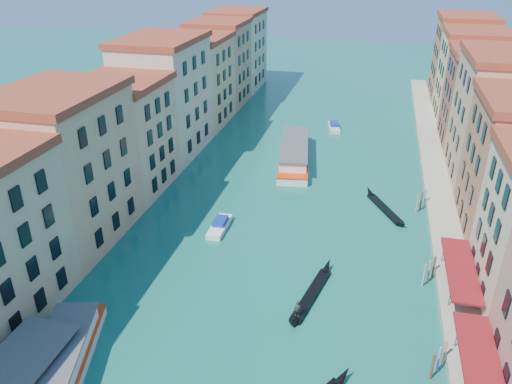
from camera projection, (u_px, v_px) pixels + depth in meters
left_bank_palazzos at (150, 111)px, 84.66m from camera, size 12.80×128.40×21.00m
right_bank_palazzos at (505, 138)px, 72.94m from camera, size 12.80×128.40×21.00m
quay at (437, 188)px, 78.79m from camera, size 4.00×140.00×1.00m
restaurant_awnings at (484, 379)px, 41.15m from camera, size 3.20×44.55×3.12m
mooring_poles_right at (436, 340)px, 47.60m from camera, size 1.44×54.24×3.20m
vaporetto_near at (55, 376)px, 43.64m from camera, size 9.67×19.88×2.89m
vaporetto_far at (294, 152)px, 89.75m from camera, size 8.16×22.65×3.30m
gondola_fore at (311, 293)px, 55.24m from camera, size 3.74×12.99×2.61m
gondola_far at (384, 207)px, 73.43m from camera, size 6.63×11.28×1.75m
motorboat_mid at (220, 225)px, 68.44m from camera, size 2.04×6.31×1.30m
motorboat_far at (334, 127)px, 105.27m from camera, size 3.21×6.74×1.34m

